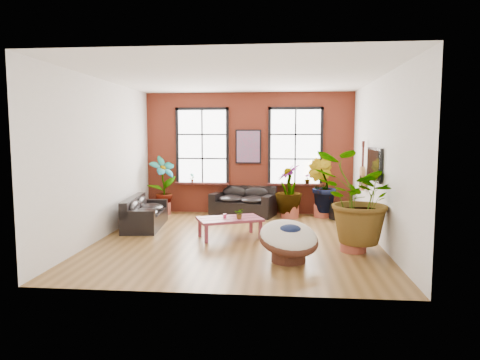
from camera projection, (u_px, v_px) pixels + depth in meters
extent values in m
cube|color=brown|center=(237.00, 240.00, 9.38)|extent=(6.00, 6.50, 0.02)
cube|color=white|center=(237.00, 77.00, 9.02)|extent=(6.00, 6.50, 0.02)
cube|color=#5C2015|center=(248.00, 153.00, 12.43)|extent=(6.00, 0.02, 3.50)
cube|color=silver|center=(214.00, 173.00, 5.97)|extent=(6.00, 0.02, 3.50)
cube|color=silver|center=(103.00, 159.00, 9.48)|extent=(0.02, 6.50, 3.50)
cube|color=silver|center=(381.00, 161.00, 8.92)|extent=(0.02, 6.50, 3.50)
cube|color=white|center=(202.00, 146.00, 12.47)|extent=(1.40, 0.02, 2.10)
cube|color=#37120F|center=(202.00, 183.00, 12.52)|extent=(1.60, 0.22, 0.06)
cube|color=white|center=(295.00, 147.00, 12.22)|extent=(1.40, 0.02, 2.10)
cube|color=#37120F|center=(295.00, 184.00, 12.27)|extent=(1.60, 0.22, 0.06)
cube|color=black|center=(243.00, 208.00, 12.21)|extent=(1.95, 1.30, 0.40)
cube|color=black|center=(247.00, 193.00, 12.47)|extent=(1.77, 0.67, 0.41)
cube|color=black|center=(218.00, 196.00, 12.45)|extent=(0.43, 0.89, 0.21)
cube|color=black|center=(269.00, 199.00, 11.90)|extent=(0.43, 0.89, 0.21)
ellipsoid|color=black|center=(231.00, 199.00, 12.26)|extent=(0.91, 0.90, 0.23)
ellipsoid|color=black|center=(234.00, 193.00, 12.47)|extent=(0.78, 0.42, 0.40)
ellipsoid|color=black|center=(254.00, 200.00, 12.02)|extent=(0.91, 0.90, 0.23)
ellipsoid|color=black|center=(256.00, 194.00, 12.24)|extent=(0.78, 0.42, 0.40)
cube|color=black|center=(146.00, 220.00, 10.61)|extent=(0.97, 1.97, 0.37)
cube|color=black|center=(133.00, 205.00, 10.57)|extent=(0.37, 1.91, 0.38)
cube|color=black|center=(137.00, 215.00, 9.74)|extent=(0.81, 0.27, 0.19)
cube|color=black|center=(152.00, 203.00, 11.43)|extent=(0.81, 0.27, 0.19)
ellipsoid|color=black|center=(144.00, 213.00, 10.21)|extent=(0.74, 0.89, 0.21)
ellipsoid|color=black|center=(134.00, 207.00, 10.20)|extent=(0.29, 0.85, 0.37)
ellipsoid|color=black|center=(150.00, 208.00, 10.97)|extent=(0.74, 0.89, 0.21)
ellipsoid|color=black|center=(141.00, 202.00, 10.95)|extent=(0.29, 0.85, 0.37)
cube|color=maroon|center=(230.00, 219.00, 9.51)|extent=(1.58, 1.27, 0.06)
cube|color=#37120F|center=(231.00, 219.00, 9.38)|extent=(1.27, 0.56, 0.00)
cube|color=#37120F|center=(228.00, 217.00, 9.63)|extent=(1.27, 0.56, 0.00)
cube|color=maroon|center=(206.00, 234.00, 9.05)|extent=(0.09, 0.09, 0.39)
cube|color=maroon|center=(260.00, 230.00, 9.43)|extent=(0.09, 0.09, 0.39)
cube|color=maroon|center=(200.00, 228.00, 9.64)|extent=(0.09, 0.09, 0.39)
cube|color=maroon|center=(251.00, 224.00, 10.02)|extent=(0.09, 0.09, 0.39)
cylinder|color=#CA3262|center=(225.00, 216.00, 9.52)|extent=(0.10, 0.10, 0.09)
cylinder|color=#4E281B|center=(288.00, 255.00, 7.73)|extent=(0.80, 0.80, 0.25)
torus|color=#4E281B|center=(289.00, 239.00, 7.70)|extent=(1.38, 1.38, 0.49)
ellipsoid|color=silver|center=(289.00, 236.00, 7.69)|extent=(1.35, 1.38, 0.66)
ellipsoid|color=#151E42|center=(290.00, 230.00, 7.63)|extent=(0.50, 0.45, 0.19)
cube|color=black|center=(248.00, 147.00, 12.34)|extent=(0.74, 0.04, 0.98)
cube|color=#0C7F8C|center=(248.00, 147.00, 12.31)|extent=(0.66, 0.02, 0.90)
cube|color=black|center=(374.00, 164.00, 9.24)|extent=(0.06, 1.25, 0.72)
cube|color=black|center=(373.00, 164.00, 9.24)|extent=(0.01, 1.15, 0.62)
cylinder|color=#B27F4C|center=(362.00, 183.00, 10.33)|extent=(0.09, 0.38, 0.38)
cylinder|color=#B27F4C|center=(362.00, 173.00, 10.31)|extent=(0.09, 0.30, 0.30)
cylinder|color=black|center=(362.00, 183.00, 10.34)|extent=(0.09, 0.11, 0.11)
cube|color=#37120F|center=(363.00, 157.00, 10.27)|extent=(0.04, 0.05, 0.55)
cube|color=#37120F|center=(363.00, 144.00, 10.24)|extent=(0.06, 0.06, 0.14)
cube|color=black|center=(343.00, 211.00, 11.55)|extent=(0.69, 0.65, 0.46)
cylinder|color=#A64936|center=(163.00, 208.00, 12.34)|extent=(0.58, 0.58, 0.35)
cylinder|color=#A64936|center=(322.00, 211.00, 11.94)|extent=(0.62, 0.62, 0.35)
cylinder|color=#A64936|center=(353.00, 242.00, 8.40)|extent=(0.63, 0.63, 0.37)
cylinder|color=#A64936|center=(290.00, 211.00, 11.83)|extent=(0.63, 0.63, 0.36)
imported|color=#183B0F|center=(163.00, 183.00, 12.28)|extent=(0.96, 0.97, 1.54)
imported|color=#183B0F|center=(322.00, 185.00, 11.87)|extent=(1.05, 1.02, 1.49)
imported|color=#183B0F|center=(356.00, 198.00, 8.28)|extent=(1.83, 1.64, 1.81)
imported|color=#183B0F|center=(289.00, 189.00, 11.79)|extent=(0.89, 0.89, 1.34)
imported|color=#183B0F|center=(240.00, 214.00, 9.39)|extent=(0.23, 0.21, 0.23)
imported|color=#183B0F|center=(192.00, 178.00, 12.53)|extent=(0.17, 0.17, 0.27)
imported|color=#183B0F|center=(307.00, 179.00, 12.22)|extent=(0.19, 0.19, 0.27)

